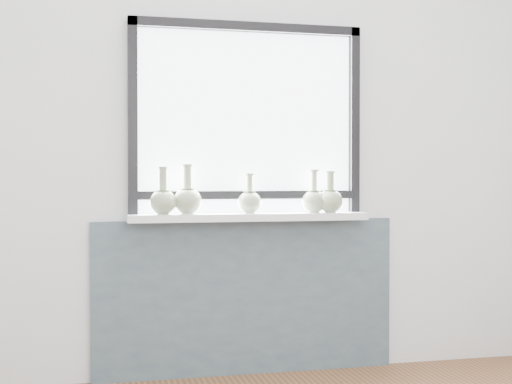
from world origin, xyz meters
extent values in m
cube|color=silver|center=(0.00, 1.81, 1.30)|extent=(3.60, 0.02, 2.60)
cube|color=#4A5B65|center=(0.00, 1.78, 0.43)|extent=(1.70, 0.03, 0.86)
cube|color=white|center=(0.00, 1.71, 0.88)|extent=(1.32, 0.18, 0.04)
cube|color=black|center=(-0.62, 1.76, 1.43)|extent=(0.05, 0.06, 1.05)
cube|color=black|center=(0.62, 1.76, 1.43)|extent=(0.05, 0.06, 1.05)
cube|color=black|center=(0.00, 1.76, 1.92)|extent=(1.30, 0.06, 0.05)
cube|color=black|center=(0.00, 1.76, 1.00)|extent=(1.20, 0.05, 0.04)
cube|color=white|center=(0.00, 1.79, 1.40)|extent=(1.20, 0.01, 1.00)
cylinder|color=#93A380|center=(-0.47, 1.69, 0.90)|extent=(0.06, 0.06, 0.01)
ellipsoid|color=#93A380|center=(-0.47, 1.69, 0.97)|extent=(0.14, 0.14, 0.13)
cone|color=#93A380|center=(-0.47, 1.69, 1.02)|extent=(0.08, 0.08, 0.03)
cylinder|color=#93A380|center=(-0.47, 1.69, 1.08)|extent=(0.04, 0.04, 0.13)
cylinder|color=#93A380|center=(-0.47, 1.69, 1.15)|extent=(0.05, 0.05, 0.01)
cylinder|color=#93A380|center=(-0.34, 1.71, 0.90)|extent=(0.07, 0.07, 0.01)
ellipsoid|color=#93A380|center=(-0.34, 1.71, 0.97)|extent=(0.15, 0.15, 0.14)
cone|color=#93A380|center=(-0.34, 1.71, 1.02)|extent=(0.08, 0.08, 0.03)
cylinder|color=#93A380|center=(-0.34, 1.71, 1.09)|extent=(0.05, 0.05, 0.14)
cylinder|color=#93A380|center=(-0.34, 1.71, 1.16)|extent=(0.06, 0.06, 0.01)
cylinder|color=#93A380|center=(0.00, 1.72, 0.90)|extent=(0.06, 0.06, 0.01)
ellipsoid|color=#93A380|center=(0.00, 1.72, 0.96)|extent=(0.13, 0.13, 0.12)
cone|color=#93A380|center=(0.00, 1.72, 1.01)|extent=(0.07, 0.07, 0.03)
cylinder|color=#93A380|center=(0.00, 1.72, 1.06)|extent=(0.04, 0.04, 0.11)
cylinder|color=#93A380|center=(0.00, 1.72, 1.11)|extent=(0.05, 0.05, 0.01)
cylinder|color=#93A380|center=(0.37, 1.71, 0.90)|extent=(0.06, 0.06, 0.01)
ellipsoid|color=#93A380|center=(0.37, 1.71, 0.96)|extent=(0.14, 0.14, 0.12)
cone|color=#93A380|center=(0.37, 1.71, 1.01)|extent=(0.07, 0.07, 0.03)
cylinder|color=#93A380|center=(0.37, 1.71, 1.07)|extent=(0.04, 0.04, 0.12)
cylinder|color=#93A380|center=(0.37, 1.71, 1.14)|extent=(0.06, 0.06, 0.01)
cylinder|color=#93A380|center=(0.46, 1.68, 0.90)|extent=(0.06, 0.06, 0.01)
ellipsoid|color=#93A380|center=(0.46, 1.68, 0.96)|extent=(0.14, 0.14, 0.13)
cone|color=#93A380|center=(0.46, 1.68, 1.01)|extent=(0.08, 0.08, 0.03)
cylinder|color=#93A380|center=(0.46, 1.68, 1.07)|extent=(0.04, 0.04, 0.11)
cylinder|color=#93A380|center=(0.46, 1.68, 1.13)|extent=(0.05, 0.05, 0.01)
camera|label=1|loc=(-0.86, -2.08, 1.09)|focal=50.00mm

